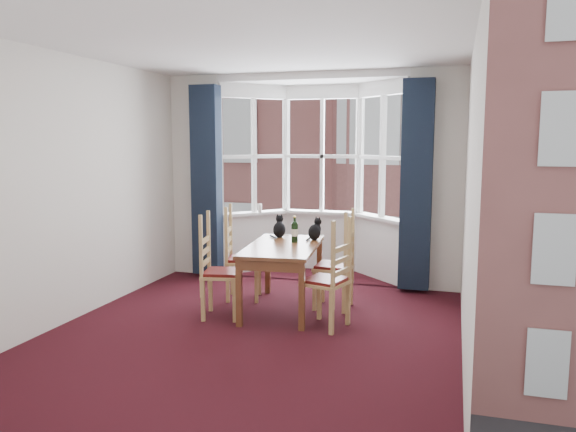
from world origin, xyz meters
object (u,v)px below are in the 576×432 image
at_px(chair_right_near, 333,283).
at_px(cat_left, 279,228).
at_px(wine_bottle, 295,231).
at_px(candle_tall, 260,208).
at_px(cat_right, 315,231).
at_px(chair_left_near, 214,274).
at_px(chair_right_far, 341,268).
at_px(chair_left_far, 236,260).
at_px(dining_table, 283,253).

height_order(chair_right_near, cat_left, cat_left).
height_order(wine_bottle, candle_tall, wine_bottle).
relative_size(chair_right_near, candle_tall, 7.48).
distance_m(cat_left, wine_bottle, 0.38).
bearing_deg(cat_right, wine_bottle, -129.89).
relative_size(cat_left, cat_right, 1.02).
distance_m(chair_left_near, chair_right_near, 1.33).
bearing_deg(chair_right_far, cat_right, 152.96).
relative_size(chair_right_near, chair_right_far, 1.00).
height_order(chair_left_far, chair_right_near, same).
bearing_deg(wine_bottle, chair_right_far, 4.01).
distance_m(chair_right_far, cat_left, 0.93).
xyz_separation_m(dining_table, chair_right_far, (0.62, 0.24, -0.18)).
height_order(chair_right_far, wine_bottle, wine_bottle).
relative_size(chair_left_near, chair_left_far, 1.00).
bearing_deg(chair_right_near, chair_left_far, 151.41).
height_order(chair_right_near, chair_right_far, same).
distance_m(dining_table, chair_right_near, 0.84).
bearing_deg(chair_right_near, chair_left_near, 179.19).
relative_size(cat_right, wine_bottle, 0.92).
bearing_deg(chair_left_near, candle_tall, 96.19).
bearing_deg(candle_tall, chair_right_far, -44.77).
bearing_deg(chair_left_far, dining_table, -22.21).
distance_m(chair_left_near, wine_bottle, 1.06).
bearing_deg(cat_left, dining_table, -68.06).
relative_size(chair_left_far, cat_left, 3.23).
bearing_deg(chair_right_near, dining_table, 145.74).
height_order(cat_left, candle_tall, cat_left).
bearing_deg(chair_right_near, candle_tall, 125.46).
xyz_separation_m(chair_left_far, candle_tall, (-0.21, 1.46, 0.46)).
xyz_separation_m(chair_right_far, cat_right, (-0.36, 0.18, 0.38)).
xyz_separation_m(chair_right_near, cat_right, (-0.42, 0.89, 0.38)).
bearing_deg(cat_left, chair_left_far, -157.55).
xyz_separation_m(cat_left, cat_right, (0.45, -0.05, -0.00)).
bearing_deg(chair_left_far, wine_bottle, -5.44).
relative_size(chair_right_near, cat_left, 3.23).
distance_m(chair_right_near, candle_tall, 2.74).
bearing_deg(chair_left_near, wine_bottle, 41.59).
relative_size(cat_left, wine_bottle, 0.94).
xyz_separation_m(chair_left_far, wine_bottle, (0.75, -0.07, 0.41)).
height_order(dining_table, wine_bottle, wine_bottle).
bearing_deg(chair_left_far, candle_tall, 98.22).
distance_m(chair_left_far, cat_right, 1.02).
height_order(dining_table, cat_right, cat_right).
height_order(chair_left_far, cat_right, cat_right).
relative_size(chair_right_far, cat_right, 3.30).
relative_size(chair_left_near, cat_left, 3.23).
xyz_separation_m(chair_right_far, cat_left, (-0.81, 0.23, 0.38)).
height_order(chair_right_near, wine_bottle, wine_bottle).
distance_m(dining_table, cat_left, 0.55).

